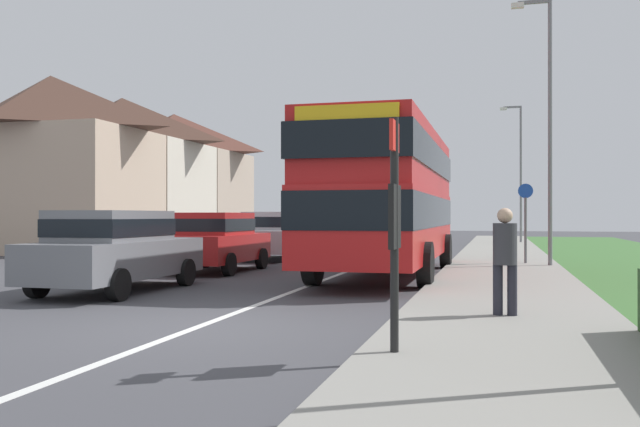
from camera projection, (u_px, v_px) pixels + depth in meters
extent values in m
plane|color=#424247|center=(198.00, 327.00, 9.37)|extent=(120.00, 120.00, 0.00)
cube|color=silver|center=(333.00, 276.00, 17.10)|extent=(0.14, 60.00, 0.01)
cube|color=gray|center=(505.00, 287.00, 14.08)|extent=(3.20, 68.00, 0.12)
cube|color=red|center=(388.00, 225.00, 17.28)|extent=(2.50, 9.86, 1.65)
cube|color=red|center=(388.00, 162.00, 17.29)|extent=(2.45, 9.66, 1.55)
cube|color=black|center=(388.00, 212.00, 17.29)|extent=(2.53, 9.91, 0.76)
cube|color=black|center=(388.00, 159.00, 17.29)|extent=(2.53, 9.91, 0.72)
cube|color=gold|center=(346.00, 116.00, 12.57)|extent=(2.00, 0.08, 0.44)
cylinder|color=black|center=(363.00, 250.00, 20.56)|extent=(0.30, 1.00, 1.00)
cylinder|color=black|center=(446.00, 251.00, 19.92)|extent=(0.30, 1.00, 1.00)
cylinder|color=black|center=(313.00, 263.00, 14.98)|extent=(0.30, 1.00, 1.00)
cylinder|color=black|center=(425.00, 265.00, 14.34)|extent=(0.30, 1.00, 1.00)
cube|color=slate|center=(118.00, 259.00, 13.75)|extent=(1.76, 4.42, 0.75)
cube|color=slate|center=(112.00, 226.00, 13.53)|extent=(1.55, 2.43, 0.61)
cube|color=black|center=(112.00, 227.00, 13.53)|extent=(1.58, 2.45, 0.34)
cylinder|color=black|center=(117.00, 271.00, 15.29)|extent=(0.20, 0.60, 0.60)
cylinder|color=black|center=(186.00, 272.00, 14.85)|extent=(0.20, 0.60, 0.60)
cylinder|color=black|center=(37.00, 282.00, 12.64)|extent=(0.20, 0.60, 0.60)
cylinder|color=black|center=(118.00, 285.00, 12.20)|extent=(0.20, 0.60, 0.60)
cube|color=#B21E1E|center=(216.00, 248.00, 18.62)|extent=(1.84, 3.95, 0.73)
cube|color=#B21E1E|center=(213.00, 224.00, 18.43)|extent=(1.62, 2.17, 0.60)
cube|color=black|center=(213.00, 225.00, 18.43)|extent=(1.66, 2.19, 0.34)
cylinder|color=black|center=(205.00, 258.00, 20.03)|extent=(0.20, 0.60, 0.60)
cylinder|color=black|center=(262.00, 259.00, 19.57)|extent=(0.20, 0.60, 0.60)
cylinder|color=black|center=(165.00, 263.00, 17.67)|extent=(0.20, 0.60, 0.60)
cylinder|color=black|center=(229.00, 264.00, 17.20)|extent=(0.20, 0.60, 0.60)
cube|color=#B7B7BC|center=(277.00, 240.00, 23.71)|extent=(1.84, 4.55, 0.76)
cube|color=#B7B7BC|center=(275.00, 221.00, 23.50)|extent=(1.62, 2.50, 0.62)
cube|color=black|center=(275.00, 222.00, 23.50)|extent=(1.65, 2.53, 0.35)
cylinder|color=black|center=(267.00, 249.00, 25.31)|extent=(0.20, 0.60, 0.60)
cylinder|color=black|center=(313.00, 249.00, 24.84)|extent=(0.20, 0.60, 0.60)
cylinder|color=black|center=(239.00, 253.00, 22.58)|extent=(0.20, 0.60, 0.60)
cylinder|color=black|center=(290.00, 254.00, 22.12)|extent=(0.20, 0.60, 0.60)
cylinder|color=#23232D|center=(498.00, 294.00, 9.71)|extent=(0.14, 0.14, 0.85)
cylinder|color=#23232D|center=(512.00, 294.00, 9.66)|extent=(0.14, 0.14, 0.85)
cylinder|color=#333338|center=(505.00, 244.00, 9.68)|extent=(0.34, 0.34, 0.60)
sphere|color=tan|center=(505.00, 216.00, 9.69)|extent=(0.22, 0.22, 0.22)
cylinder|color=black|center=(394.00, 240.00, 7.09)|extent=(0.09, 0.09, 2.60)
cube|color=red|center=(394.00, 136.00, 7.09)|extent=(0.04, 0.44, 0.32)
cube|color=black|center=(395.00, 217.00, 7.11)|extent=(0.06, 0.52, 0.68)
cylinder|color=slate|center=(526.00, 232.00, 20.27)|extent=(0.08, 0.08, 2.10)
cylinder|color=blue|center=(526.00, 191.00, 20.27)|extent=(0.44, 0.03, 0.44)
cylinder|color=slate|center=(550.00, 134.00, 19.39)|extent=(0.12, 0.12, 7.82)
cube|color=slate|center=(534.00, 2.00, 19.52)|extent=(0.90, 0.10, 0.10)
cube|color=silver|center=(518.00, 6.00, 19.63)|extent=(0.36, 0.20, 0.14)
cylinder|color=slate|center=(521.00, 175.00, 36.03)|extent=(0.12, 0.12, 7.45)
cube|color=slate|center=(512.00, 107.00, 36.16)|extent=(0.90, 0.10, 0.10)
cube|color=silver|center=(503.00, 109.00, 36.27)|extent=(0.36, 0.20, 0.14)
cube|color=#C1A88E|center=(50.00, 191.00, 28.35)|extent=(7.92, 5.47, 5.14)
pyramid|color=#4C3328|center=(50.00, 103.00, 28.36)|extent=(7.92, 5.47, 2.34)
cube|color=beige|center=(122.00, 195.00, 33.74)|extent=(7.92, 5.47, 5.14)
pyramid|color=#4C3328|center=(122.00, 121.00, 33.75)|extent=(7.92, 5.47, 2.34)
cube|color=tan|center=(174.00, 198.00, 39.13)|extent=(7.92, 5.47, 5.14)
pyramid|color=brown|center=(174.00, 134.00, 39.14)|extent=(7.92, 5.47, 2.34)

